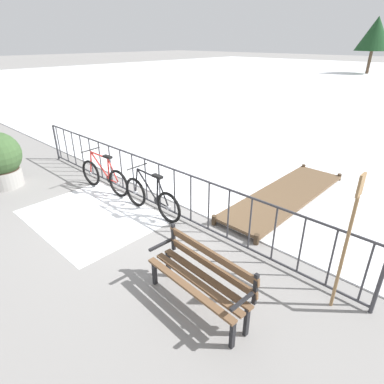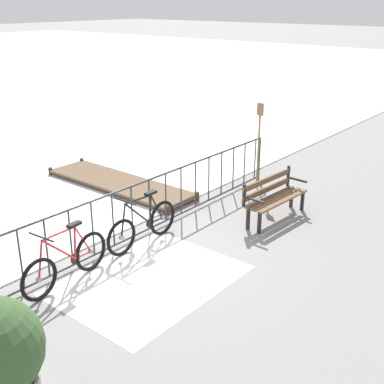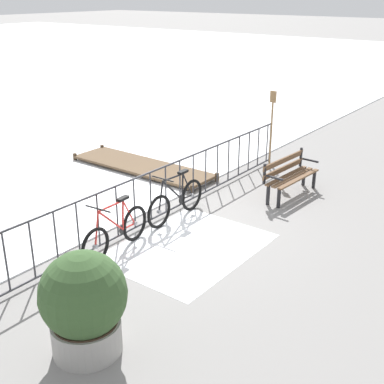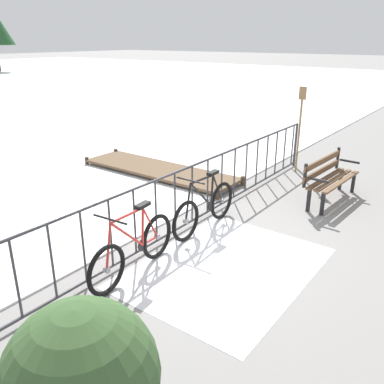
% 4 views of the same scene
% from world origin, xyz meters
% --- Properties ---
extents(ground_plane, '(160.00, 160.00, 0.00)m').
position_xyz_m(ground_plane, '(0.00, 0.00, 0.00)').
color(ground_plane, gray).
extents(snow_patch, '(2.81, 2.14, 0.01)m').
position_xyz_m(snow_patch, '(-0.61, -1.20, 0.00)').
color(snow_patch, white).
rests_on(snow_patch, ground).
extents(railing_fence, '(9.06, 0.06, 1.07)m').
position_xyz_m(railing_fence, '(-0.00, 0.00, 0.56)').
color(railing_fence, '#38383D').
rests_on(railing_fence, ground).
extents(bicycle_near_railing, '(1.71, 0.52, 0.97)m').
position_xyz_m(bicycle_near_railing, '(0.24, -0.25, 0.37)').
color(bicycle_near_railing, black).
rests_on(bicycle_near_railing, ground).
extents(bicycle_second, '(1.71, 0.52, 0.97)m').
position_xyz_m(bicycle_second, '(-1.47, -0.29, 0.37)').
color(bicycle_second, black).
rests_on(bicycle_second, ground).
extents(park_bench, '(1.63, 0.58, 0.89)m').
position_xyz_m(park_bench, '(2.71, -1.45, 0.51)').
color(park_bench, brown).
rests_on(park_bench, ground).
extents(planter_with_shrub, '(1.08, 1.08, 1.37)m').
position_xyz_m(planter_with_shrub, '(-3.57, -1.87, 0.70)').
color(planter_with_shrub, '#9E9B96').
rests_on(planter_with_shrub, ground).
extents(oar_upright, '(0.04, 0.16, 1.98)m').
position_xyz_m(oar_upright, '(4.06, -0.24, 1.14)').
color(oar_upright, '#937047').
rests_on(oar_upright, ground).
extents(wooden_dock, '(1.10, 4.01, 0.20)m').
position_xyz_m(wooden_dock, '(1.98, 2.25, 0.12)').
color(wooden_dock, brown).
rests_on(wooden_dock, ground).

